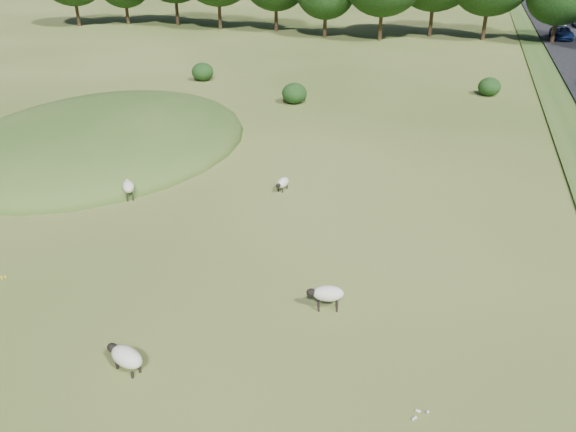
{
  "coord_description": "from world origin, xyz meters",
  "views": [
    {
      "loc": [
        7.98,
        -15.13,
        11.04
      ],
      "look_at": [
        2.0,
        4.0,
        1.0
      ],
      "focal_mm": 35.0,
      "sensor_mm": 36.0,
      "label": 1
    }
  ],
  "objects_px": {
    "sheep_3": "(282,183)",
    "car_0": "(562,33)",
    "sheep_2": "(128,186)",
    "sheep_4": "(126,357)",
    "sheep_5": "(327,294)"
  },
  "relations": [
    {
      "from": "sheep_4",
      "to": "sheep_2",
      "type": "bearing_deg",
      "value": -40.87
    },
    {
      "from": "sheep_2",
      "to": "sheep_5",
      "type": "distance_m",
      "value": 12.33
    },
    {
      "from": "sheep_2",
      "to": "sheep_3",
      "type": "bearing_deg",
      "value": -103.23
    },
    {
      "from": "sheep_3",
      "to": "sheep_5",
      "type": "xyz_separation_m",
      "value": [
        4.35,
        -8.75,
        0.23
      ]
    },
    {
      "from": "sheep_5",
      "to": "car_0",
      "type": "bearing_deg",
      "value": -118.67
    },
    {
      "from": "sheep_3",
      "to": "car_0",
      "type": "distance_m",
      "value": 53.39
    },
    {
      "from": "car_0",
      "to": "sheep_2",
      "type": "bearing_deg",
      "value": -114.52
    },
    {
      "from": "sheep_2",
      "to": "sheep_4",
      "type": "bearing_deg",
      "value": 173.38
    },
    {
      "from": "car_0",
      "to": "sheep_3",
      "type": "bearing_deg",
      "value": -109.46
    },
    {
      "from": "sheep_2",
      "to": "car_0",
      "type": "bearing_deg",
      "value": -62.44
    },
    {
      "from": "sheep_2",
      "to": "car_0",
      "type": "distance_m",
      "value": 58.64
    },
    {
      "from": "sheep_3",
      "to": "sheep_2",
      "type": "bearing_deg",
      "value": -57.8
    },
    {
      "from": "sheep_2",
      "to": "sheep_3",
      "type": "height_order",
      "value": "sheep_2"
    },
    {
      "from": "sheep_2",
      "to": "sheep_4",
      "type": "relative_size",
      "value": 0.85
    },
    {
      "from": "sheep_3",
      "to": "car_0",
      "type": "height_order",
      "value": "car_0"
    }
  ]
}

